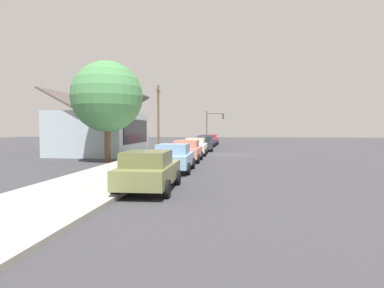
{
  "coord_description": "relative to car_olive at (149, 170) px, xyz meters",
  "views": [
    {
      "loc": [
        -31.25,
        -0.38,
        2.46
      ],
      "look_at": [
        -0.21,
        3.37,
        0.97
      ],
      "focal_mm": 30.86,
      "sensor_mm": 36.0,
      "label": 1
    }
  ],
  "objects": [
    {
      "name": "storefront_building",
      "position": [
        17.56,
        9.14,
        1.3
      ],
      "size": [
        9.82,
        7.12,
        5.89
      ],
      "color": "#ADBCC6",
      "rests_on": "ground"
    },
    {
      "name": "ground_plane",
      "position": [
        18.68,
        -2.84,
        -0.81
      ],
      "size": [
        120.0,
        120.0,
        0.0
      ],
      "primitive_type": "plane",
      "color": "#38383D"
    },
    {
      "name": "car_cherry",
      "position": [
        35.28,
        -0.16,
        0.0
      ],
      "size": [
        4.97,
        2.23,
        1.59
      ],
      "rotation": [
        0.0,
        0.0,
        -0.04
      ],
      "color": "red",
      "rests_on": "ground"
    },
    {
      "name": "utility_pole_wooden",
      "position": [
        25.51,
        5.36,
        3.11
      ],
      "size": [
        1.8,
        0.24,
        7.5
      ],
      "color": "brown",
      "rests_on": "ground"
    },
    {
      "name": "car_coral",
      "position": [
        11.5,
        0.04,
        -0.0
      ],
      "size": [
        4.41,
        2.07,
        1.59
      ],
      "rotation": [
        0.0,
        0.0,
        0.0
      ],
      "color": "#EA8C75",
      "rests_on": "ground"
    },
    {
      "name": "car_olive",
      "position": [
        0.0,
        0.0,
        0.0
      ],
      "size": [
        4.46,
        2.14,
        1.59
      ],
      "rotation": [
        0.0,
        0.0,
        0.02
      ],
      "color": "olive",
      "rests_on": "ground"
    },
    {
      "name": "fire_hydrant_red",
      "position": [
        29.64,
        1.36,
        -0.32
      ],
      "size": [
        0.22,
        0.22,
        0.71
      ],
      "color": "red",
      "rests_on": "sidewalk_curb"
    },
    {
      "name": "car_charcoal",
      "position": [
        23.09,
        -0.24,
        -0.0
      ],
      "size": [
        4.5,
        2.12,
        1.59
      ],
      "rotation": [
        0.0,
        0.0,
        0.05
      ],
      "color": "#2D3035",
      "rests_on": "ground"
    },
    {
      "name": "shade_tree",
      "position": [
        10.5,
        5.77,
        3.93
      ],
      "size": [
        5.13,
        5.13,
        7.32
      ],
      "color": "brown",
      "rests_on": "ground"
    },
    {
      "name": "traffic_light_main",
      "position": [
        40.04,
        -0.3,
        2.68
      ],
      "size": [
        0.37,
        2.79,
        5.2
      ],
      "color": "#383833",
      "rests_on": "ground"
    },
    {
      "name": "car_ivory",
      "position": [
        17.35,
        0.05,
        0.0
      ],
      "size": [
        4.45,
        2.12,
        1.59
      ],
      "rotation": [
        0.0,
        0.0,
        0.02
      ],
      "color": "silver",
      "rests_on": "ground"
    },
    {
      "name": "sidewalk_curb",
      "position": [
        18.68,
        2.76,
        -0.73
      ],
      "size": [
        60.0,
        4.2,
        0.16
      ],
      "primitive_type": "cube",
      "color": "#A3A099",
      "rests_on": "ground"
    },
    {
      "name": "car_skyblue",
      "position": [
        5.76,
        0.01,
        -0.0
      ],
      "size": [
        4.37,
        2.15,
        1.59
      ],
      "rotation": [
        0.0,
        0.0,
        0.02
      ],
      "color": "#8CB7E0",
      "rests_on": "ground"
    },
    {
      "name": "car_navy",
      "position": [
        29.31,
        -0.01,
        0.0
      ],
      "size": [
        4.85,
        2.22,
        1.59
      ],
      "rotation": [
        0.0,
        0.0,
        -0.05
      ],
      "color": "navy",
      "rests_on": "ground"
    }
  ]
}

